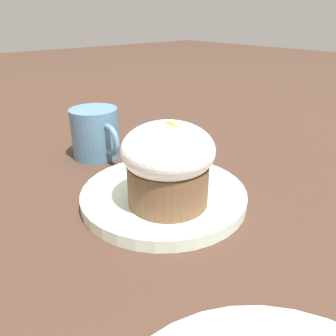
% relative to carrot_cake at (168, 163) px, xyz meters
% --- Properties ---
extents(ground_plane, '(4.00, 4.00, 0.00)m').
position_rel_carrot_cake_xyz_m(ground_plane, '(-0.03, 0.02, -0.07)').
color(ground_plane, '#3D281E').
extents(dessert_plate, '(0.21, 0.21, 0.02)m').
position_rel_carrot_cake_xyz_m(dessert_plate, '(-0.03, 0.02, -0.06)').
color(dessert_plate, silver).
rests_on(dessert_plate, ground_plane).
extents(carrot_cake, '(0.11, 0.11, 0.10)m').
position_rel_carrot_cake_xyz_m(carrot_cake, '(0.00, 0.00, 0.00)').
color(carrot_cake, brown).
rests_on(carrot_cake, dessert_plate).
extents(spoon, '(0.11, 0.04, 0.01)m').
position_rel_carrot_cake_xyz_m(spoon, '(-0.04, 0.01, -0.05)').
color(spoon, '#B7B7BC').
rests_on(spoon, dessert_plate).
extents(coffee_cup, '(0.11, 0.08, 0.08)m').
position_rel_carrot_cake_xyz_m(coffee_cup, '(-0.21, 0.03, -0.03)').
color(coffee_cup, teal).
rests_on(coffee_cup, ground_plane).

